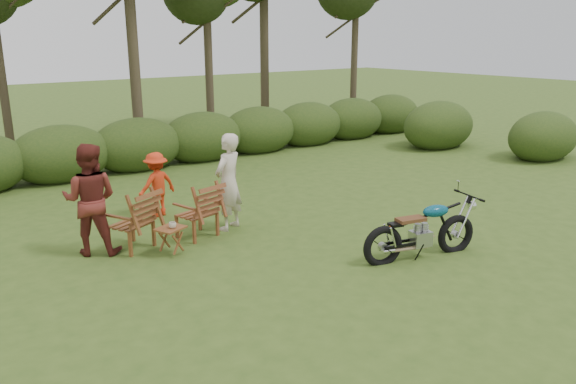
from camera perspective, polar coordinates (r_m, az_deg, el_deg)
ground at (r=8.68m, az=9.27°, el=-8.51°), size 80.00×80.00×0.00m
tree_line at (r=16.38m, az=-15.26°, el=16.15°), size 22.52×11.62×8.14m
motorcycle at (r=9.56m, az=13.17°, el=-6.42°), size 2.13×1.25×1.14m
lawn_chair_right at (r=10.33m, az=-9.16°, el=-4.49°), size 0.84×0.84×1.02m
lawn_chair_left at (r=10.01m, az=-15.51°, el=-5.55°), size 0.95×0.95×1.05m
side_table at (r=9.50m, az=-11.78°, el=-4.91°), size 0.58×0.54×0.48m
cup at (r=9.38m, az=-11.66°, el=-3.32°), size 0.13×0.13×0.10m
adult_a at (r=10.68m, az=-5.94°, el=-3.69°), size 0.78×0.66×1.82m
adult_b at (r=10.02m, az=-18.98°, el=-5.83°), size 1.15×1.09×1.86m
child at (r=11.67m, az=-13.00°, el=-2.32°), size 0.91×0.62×1.30m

